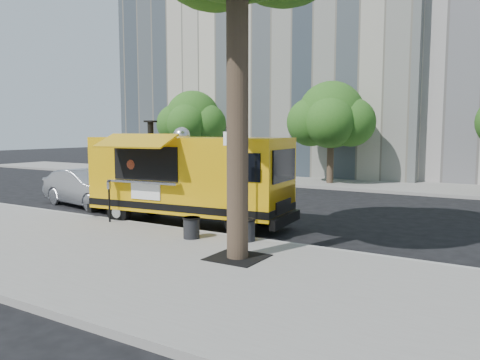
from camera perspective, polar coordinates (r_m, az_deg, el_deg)
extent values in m
plane|color=black|center=(14.38, -3.30, -6.02)|extent=(120.00, 120.00, 0.00)
cube|color=gray|center=(11.39, -14.94, -9.06)|extent=(60.00, 6.00, 0.15)
cube|color=#999993|center=(13.63, -5.54, -6.39)|extent=(60.00, 0.14, 0.16)
cube|color=gray|center=(26.48, 13.51, -0.47)|extent=(60.00, 5.00, 0.15)
cube|color=#B2AA94|center=(38.26, 5.99, 19.62)|extent=(22.00, 14.00, 24.00)
cylinder|color=#33261C|center=(10.30, -0.32, 8.25)|extent=(0.48, 0.48, 6.50)
cube|color=black|center=(10.68, -0.31, -9.42)|extent=(1.20, 1.20, 0.02)
cylinder|color=#33261C|center=(29.93, -5.73, 3.05)|extent=(0.36, 0.36, 2.60)
sphere|color=#175115|center=(29.90, -5.78, 7.54)|extent=(3.42, 3.42, 3.42)
cylinder|color=#33261C|center=(25.93, 10.94, 2.51)|extent=(0.36, 0.36, 2.60)
sphere|color=#175115|center=(25.90, 11.05, 7.81)|extent=(3.60, 3.60, 3.60)
cylinder|color=silver|center=(11.99, -1.46, -0.44)|extent=(0.06, 0.06, 3.00)
cube|color=white|center=(11.92, -1.47, 5.06)|extent=(0.28, 0.02, 0.35)
cylinder|color=black|center=(15.19, -15.64, -3.00)|extent=(0.06, 0.06, 1.05)
cube|color=silver|center=(15.11, -15.70, -0.65)|extent=(0.10, 0.08, 0.22)
sphere|color=black|center=(15.09, -15.72, -0.16)|extent=(0.11, 0.11, 0.11)
cube|color=#E1A40B|center=(14.90, -6.22, 0.77)|extent=(6.54, 2.72, 2.30)
cube|color=black|center=(15.02, -6.18, -2.79)|extent=(6.56, 2.74, 0.22)
cube|color=black|center=(13.63, 5.57, -4.82)|extent=(0.36, 2.06, 0.29)
cube|color=black|center=(17.01, -15.52, -2.84)|extent=(0.36, 2.06, 0.29)
cube|color=black|center=(13.44, 5.40, 1.77)|extent=(0.21, 1.72, 0.93)
cylinder|color=black|center=(13.24, -0.13, -5.34)|extent=(0.81, 0.34, 0.78)
cylinder|color=black|center=(14.85, 2.95, -4.09)|extent=(0.81, 0.34, 0.78)
cylinder|color=black|center=(15.59, -14.52, -3.79)|extent=(0.81, 0.34, 0.78)
cylinder|color=black|center=(16.98, -10.56, -2.90)|extent=(0.81, 0.34, 0.78)
cube|color=black|center=(14.55, -11.32, 2.01)|extent=(2.36, 0.39, 1.03)
cube|color=silver|center=(14.47, -11.66, -0.23)|extent=(2.57, 0.58, 0.06)
cube|color=#E1A40B|center=(14.11, -12.65, 4.69)|extent=(2.53, 1.15, 0.41)
cube|color=white|center=(14.57, -11.44, -1.38)|extent=(1.08, 0.14, 0.49)
cylinder|color=black|center=(15.68, -10.85, 6.06)|extent=(0.20, 0.20, 0.54)
sphere|color=silver|center=(15.22, -7.13, 5.39)|extent=(0.55, 0.55, 0.55)
sphere|color=#983821|center=(15.11, -12.27, 1.94)|extent=(0.82, 0.82, 0.82)
cylinder|color=#FF590C|center=(14.94, -12.81, 1.38)|extent=(0.34, 0.15, 0.33)
imported|color=#A0A1A7|center=(19.50, -18.08, -0.92)|extent=(4.69, 2.31, 1.48)
cylinder|color=black|center=(12.55, -5.94, -5.81)|extent=(0.43, 0.43, 0.57)
cylinder|color=black|center=(12.50, -5.96, -4.63)|extent=(0.47, 0.47, 0.04)
cylinder|color=black|center=(12.19, 0.79, -6.10)|extent=(0.44, 0.44, 0.58)
cylinder|color=black|center=(12.14, 0.79, -4.87)|extent=(0.48, 0.48, 0.04)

